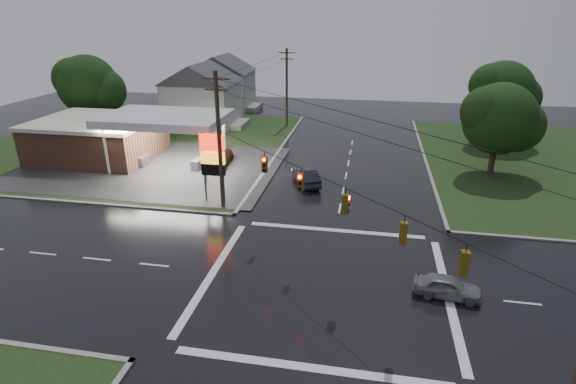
% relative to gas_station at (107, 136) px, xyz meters
% --- Properties ---
extents(ground, '(120.00, 120.00, 0.00)m').
position_rel_gas_station_xyz_m(ground, '(25.68, -19.70, -2.55)').
color(ground, black).
rests_on(ground, ground).
extents(grass_nw, '(36.00, 36.00, 0.08)m').
position_rel_gas_station_xyz_m(grass_nw, '(-0.32, 6.30, -2.51)').
color(grass_nw, black).
rests_on(grass_nw, ground).
extents(gas_station, '(26.20, 18.00, 5.60)m').
position_rel_gas_station_xyz_m(gas_station, '(0.00, 0.00, 0.00)').
color(gas_station, '#2D2D2D').
rests_on(gas_station, ground).
extents(pylon_sign, '(2.00, 0.35, 6.00)m').
position_rel_gas_station_xyz_m(pylon_sign, '(15.18, -9.20, 1.46)').
color(pylon_sign, '#59595E').
rests_on(pylon_sign, ground).
extents(utility_pole_nw, '(2.20, 0.32, 11.00)m').
position_rel_gas_station_xyz_m(utility_pole_nw, '(16.18, -10.20, 3.17)').
color(utility_pole_nw, '#382619').
rests_on(utility_pole_nw, ground).
extents(utility_pole_n, '(2.20, 0.32, 10.50)m').
position_rel_gas_station_xyz_m(utility_pole_n, '(16.18, 18.30, 2.92)').
color(utility_pole_n, '#382619').
rests_on(utility_pole_n, ground).
extents(traffic_signals, '(26.87, 26.87, 1.47)m').
position_rel_gas_station_xyz_m(traffic_signals, '(25.69, -19.72, 3.93)').
color(traffic_signals, black).
rests_on(traffic_signals, ground).
extents(house_near, '(11.05, 8.48, 8.60)m').
position_rel_gas_station_xyz_m(house_near, '(4.73, 16.30, 1.86)').
color(house_near, silver).
rests_on(house_near, ground).
extents(house_far, '(11.05, 8.48, 8.60)m').
position_rel_gas_station_xyz_m(house_far, '(3.73, 28.30, 1.86)').
color(house_far, silver).
rests_on(house_far, ground).
extents(tree_nw_behind, '(8.93, 7.60, 10.00)m').
position_rel_gas_station_xyz_m(tree_nw_behind, '(-8.17, 10.29, 3.63)').
color(tree_nw_behind, black).
rests_on(tree_nw_behind, ground).
extents(tree_ne_near, '(7.99, 6.80, 8.98)m').
position_rel_gas_station_xyz_m(tree_ne_near, '(39.82, 2.29, 3.01)').
color(tree_ne_near, black).
rests_on(tree_ne_near, ground).
extents(tree_ne_far, '(8.46, 7.20, 9.80)m').
position_rel_gas_station_xyz_m(tree_ne_far, '(42.83, 14.29, 3.63)').
color(tree_ne_far, black).
rests_on(tree_ne_far, ground).
extents(car_north, '(3.42, 4.93, 1.54)m').
position_rel_gas_station_xyz_m(car_north, '(22.13, -3.69, -1.78)').
color(car_north, '#212129').
rests_on(car_north, ground).
extents(car_crossing, '(3.88, 1.93, 1.27)m').
position_rel_gas_station_xyz_m(car_crossing, '(32.56, -19.80, -1.91)').
color(car_crossing, slate).
rests_on(car_crossing, ground).
extents(car_pump, '(2.28, 5.14, 1.47)m').
position_rel_gas_station_xyz_m(car_pump, '(12.42, 0.23, -1.81)').
color(car_pump, '#532613').
rests_on(car_pump, ground).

